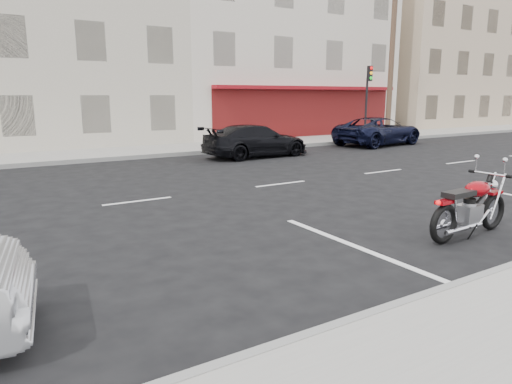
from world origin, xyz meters
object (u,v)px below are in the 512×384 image
fire_hydrant (343,131)px  suv_far (379,131)px  utility_pole (392,53)px  traffic_light (368,92)px  car_far (256,141)px  motorcycle (494,203)px

fire_hydrant → suv_far: bearing=-93.3°
utility_pole → traffic_light: 2.97m
traffic_light → suv_far: bearing=-123.4°
suv_far → car_far: (-7.44, -0.62, -0.04)m
utility_pole → motorcycle: 19.51m
fire_hydrant → motorcycle: size_ratio=0.34×
motorcycle → suv_far: size_ratio=0.44×
utility_pole → fire_hydrant: utility_pole is taller
fire_hydrant → car_far: size_ratio=0.16×
fire_hydrant → car_far: (-7.59, -3.30, 0.11)m
suv_far → motorcycle: bearing=133.6°
traffic_light → motorcycle: size_ratio=1.78×
suv_far → car_far: suv_far is taller
utility_pole → motorcycle: (-12.70, -14.19, -4.25)m
motorcycle → suv_far: suv_far is taller
utility_pole → motorcycle: utility_pole is taller
motorcycle → car_far: size_ratio=0.49×
utility_pole → suv_far: utility_pole is taller
traffic_light → car_far: (-9.09, -3.13, -1.92)m
suv_far → fire_hydrant: bearing=-11.3°
car_far → fire_hydrant: bearing=-68.9°
fire_hydrant → motorcycle: bearing=-123.1°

